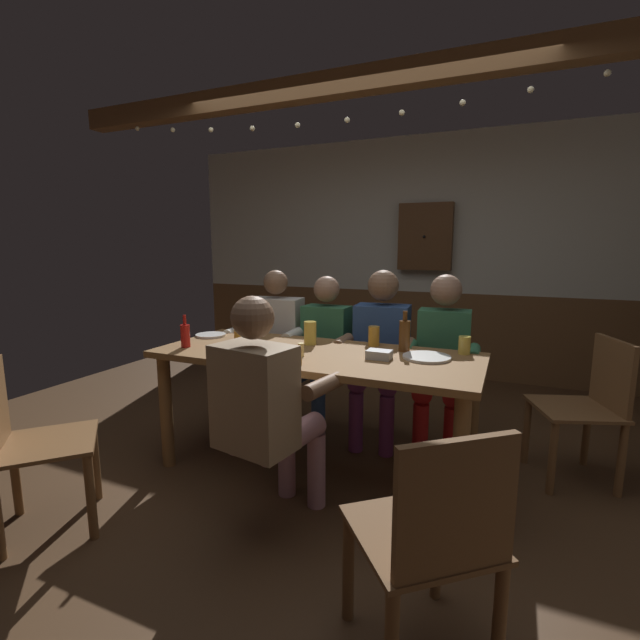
{
  "coord_description": "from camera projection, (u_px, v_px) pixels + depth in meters",
  "views": [
    {
      "loc": [
        1.09,
        -2.29,
        1.42
      ],
      "look_at": [
        0.0,
        0.2,
        0.97
      ],
      "focal_mm": 24.96,
      "sensor_mm": 36.0,
      "label": 1
    }
  ],
  "objects": [
    {
      "name": "ground_plane",
      "position": [
        307.0,
        479.0,
        2.74
      ],
      "size": [
        6.32,
        6.32,
        0.0
      ],
      "primitive_type": "plane",
      "color": "#4C331E"
    },
    {
      "name": "back_wall_upper",
      "position": [
        410.0,
        216.0,
        4.87
      ],
      "size": [
        5.26,
        0.12,
        1.66
      ],
      "primitive_type": "cube",
      "color": "beige"
    },
    {
      "name": "back_wall_wainscot",
      "position": [
        406.0,
        331.0,
        5.09
      ],
      "size": [
        5.26,
        0.12,
        0.92
      ],
      "primitive_type": "cube",
      "color": "brown",
      "rests_on": "ground_plane"
    },
    {
      "name": "ceiling_beam",
      "position": [
        350.0,
        83.0,
        2.96
      ],
      "size": [
        4.74,
        0.14,
        0.16
      ],
      "primitive_type": "cube",
      "color": "brown"
    },
    {
      "name": "dining_table",
      "position": [
        316.0,
        369.0,
        2.75
      ],
      "size": [
        1.98,
        0.81,
        0.78
      ],
      "color": "brown",
      "rests_on": "ground_plane"
    },
    {
      "name": "person_0",
      "position": [
        273.0,
        339.0,
        3.59
      ],
      "size": [
        0.58,
        0.56,
        1.23
      ],
      "rotation": [
        0.0,
        0.0,
        3.25
      ],
      "color": "silver",
      "rests_on": "ground_plane"
    },
    {
      "name": "person_1",
      "position": [
        322.0,
        348.0,
        3.4
      ],
      "size": [
        0.5,
        0.52,
        1.19
      ],
      "rotation": [
        0.0,
        0.0,
        3.12
      ],
      "color": "#33724C",
      "rests_on": "ground_plane"
    },
    {
      "name": "person_2",
      "position": [
        380.0,
        347.0,
        3.23
      ],
      "size": [
        0.55,
        0.56,
        1.25
      ],
      "rotation": [
        0.0,
        0.0,
        3.23
      ],
      "color": "#2D4C84",
      "rests_on": "ground_plane"
    },
    {
      "name": "person_3",
      "position": [
        442.0,
        357.0,
        3.04
      ],
      "size": [
        0.51,
        0.55,
        1.23
      ],
      "rotation": [
        0.0,
        0.0,
        3.21
      ],
      "color": "#33724C",
      "rests_on": "ground_plane"
    },
    {
      "name": "person_4",
      "position": [
        266.0,
        404.0,
        2.18
      ],
      "size": [
        0.56,
        0.59,
        1.2
      ],
      "rotation": [
        0.0,
        0.0,
        -0.18
      ],
      "color": "#997F60",
      "rests_on": "ground_plane"
    },
    {
      "name": "chair_empty_near_right",
      "position": [
        433.0,
        541.0,
        1.44
      ],
      "size": [
        0.62,
        0.62,
        0.88
      ],
      "rotation": [
        0.0,
        0.0,
        0.69
      ],
      "color": "brown",
      "rests_on": "ground_plane"
    },
    {
      "name": "chair_empty_near_left",
      "position": [
        588.0,
        405.0,
        2.67
      ],
      "size": [
        0.56,
        0.56,
        0.88
      ],
      "rotation": [
        0.0,
        0.0,
        -4.37
      ],
      "color": "brown",
      "rests_on": "ground_plane"
    },
    {
      "name": "chair_empty_far_end",
      "position": [
        27.0,
        441.0,
        2.18
      ],
      "size": [
        0.62,
        0.62,
        0.88
      ],
      "rotation": [
        0.0,
        0.0,
        -0.75
      ],
      "color": "brown",
      "rests_on": "ground_plane"
    },
    {
      "name": "table_candle",
      "position": [
        301.0,
        350.0,
        2.62
      ],
      "size": [
        0.04,
        0.04,
        0.08
      ],
      "primitive_type": "cylinder",
      "color": "#F9E08C",
      "rests_on": "dining_table"
    },
    {
      "name": "condiment_caddy",
      "position": [
        379.0,
        354.0,
        2.57
      ],
      "size": [
        0.14,
        0.1,
        0.05
      ],
      "primitive_type": "cube",
      "color": "#B2B7BC",
      "rests_on": "dining_table"
    },
    {
      "name": "plate_0",
      "position": [
        211.0,
        335.0,
        3.21
      ],
      "size": [
        0.22,
        0.22,
        0.01
      ],
      "primitive_type": "cylinder",
      "color": "white",
      "rests_on": "dining_table"
    },
    {
      "name": "plate_1",
      "position": [
        427.0,
        357.0,
        2.58
      ],
      "size": [
        0.28,
        0.28,
        0.01
      ],
      "primitive_type": "cylinder",
      "color": "white",
      "rests_on": "dining_table"
    },
    {
      "name": "bottle_0",
      "position": [
        405.0,
        335.0,
        2.74
      ],
      "size": [
        0.07,
        0.07,
        0.25
      ],
      "color": "#593314",
      "rests_on": "dining_table"
    },
    {
      "name": "bottle_1",
      "position": [
        185.0,
        335.0,
        2.85
      ],
      "size": [
        0.06,
        0.06,
        0.21
      ],
      "color": "red",
      "rests_on": "dining_table"
    },
    {
      "name": "bottle_2",
      "position": [
        252.0,
        335.0,
        2.78
      ],
      "size": [
        0.05,
        0.05,
        0.22
      ],
      "color": "#593314",
      "rests_on": "dining_table"
    },
    {
      "name": "pint_glass_0",
      "position": [
        310.0,
        333.0,
        2.93
      ],
      "size": [
        0.08,
        0.08,
        0.15
      ],
      "primitive_type": "cylinder",
      "color": "#E5C64C",
      "rests_on": "dining_table"
    },
    {
      "name": "pint_glass_1",
      "position": [
        238.0,
        329.0,
        3.12
      ],
      "size": [
        0.06,
        0.06,
        0.14
      ],
      "primitive_type": "cylinder",
      "color": "gold",
      "rests_on": "dining_table"
    },
    {
      "name": "pint_glass_2",
      "position": [
        296.0,
        356.0,
        2.42
      ],
      "size": [
        0.06,
        0.06,
        0.1
      ],
      "primitive_type": "cylinder",
      "color": "gold",
      "rests_on": "dining_table"
    },
    {
      "name": "pint_glass_3",
      "position": [
        464.0,
        345.0,
        2.67
      ],
      "size": [
        0.07,
        0.07,
        0.11
      ],
      "primitive_type": "cylinder",
      "color": "#E5C64C",
      "rests_on": "dining_table"
    },
    {
      "name": "pint_glass_4",
      "position": [
        374.0,
        336.0,
        2.9
      ],
      "size": [
        0.07,
        0.07,
        0.13
      ],
      "primitive_type": "cylinder",
      "color": "gold",
      "rests_on": "dining_table"
    },
    {
      "name": "wall_dart_cabinet",
      "position": [
        425.0,
        237.0,
        4.72
      ],
      "size": [
        0.56,
        0.15,
        0.7
      ],
      "color": "brown"
    },
    {
      "name": "string_lights",
      "position": [
        347.0,
        112.0,
        2.95
      ],
      "size": [
        3.72,
        0.04,
        0.16
      ],
      "color": "#F9EAB2"
    }
  ]
}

